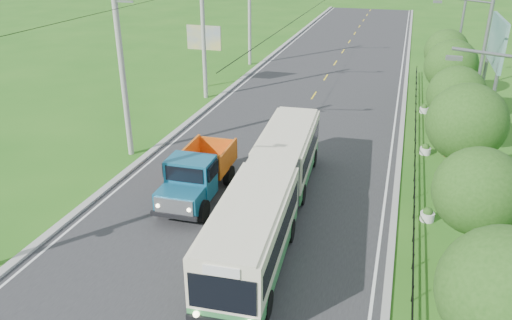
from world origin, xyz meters
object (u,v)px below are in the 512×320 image
at_px(pole_far, 250,13).
at_px(bus, 271,187).
at_px(billboard_left, 204,42).
at_px(dump_truck, 198,172).
at_px(tree_third, 467,126).
at_px(planter_near, 427,215).
at_px(tree_front, 505,296).
at_px(streetlight_far, 458,33).
at_px(tree_fourth, 457,98).
at_px(streetlight_mid, 476,76).
at_px(tree_second, 479,194).
at_px(tree_back, 446,53).
at_px(planter_mid, 425,150).
at_px(billboard_right, 495,49).
at_px(pole_mid, 204,34).
at_px(tree_fifth, 451,68).
at_px(pole_near, 123,70).
at_px(planter_far, 424,109).

xyz_separation_m(pole_far, bus, (10.02, -29.10, -3.33)).
height_order(billboard_left, dump_truck, billboard_left).
xyz_separation_m(tree_third, planter_near, (-1.26, -2.14, -3.70)).
bearing_deg(pole_far, tree_front, -63.82).
height_order(streetlight_far, bus, streetlight_far).
height_order(tree_front, tree_third, tree_third).
xyz_separation_m(tree_front, tree_fourth, (-0.00, 18.00, -0.13)).
height_order(tree_front, streetlight_mid, streetlight_mid).
height_order(tree_second, planter_near, tree_second).
distance_m(tree_back, streetlight_far, 2.37).
bearing_deg(tree_back, planter_mid, -95.91).
relative_size(streetlight_mid, billboard_right, 1.24).
height_order(planter_mid, billboard_right, billboard_right).
bearing_deg(billboard_left, pole_mid, -67.58).
xyz_separation_m(tree_fifth, tree_back, (-0.00, 6.00, -0.20)).
bearing_deg(tree_back, tree_front, -90.00).
bearing_deg(tree_second, pole_far, 120.42).
bearing_deg(planter_mid, billboard_right, 58.34).
height_order(tree_front, dump_truck, tree_front).
distance_m(billboard_left, billboard_right, 22.21).
bearing_deg(billboard_left, billboard_right, -10.40).
distance_m(pole_far, bus, 30.95).
distance_m(pole_near, tree_second, 19.44).
xyz_separation_m(planter_mid, dump_truck, (-10.88, -8.97, 1.13)).
distance_m(tree_front, planter_near, 10.52).
distance_m(pole_far, tree_third, 30.78).
bearing_deg(tree_back, tree_third, -90.00).
height_order(pole_mid, planter_mid, pole_mid).
height_order(tree_fifth, bus, tree_fifth).
height_order(planter_far, dump_truck, dump_truck).
bearing_deg(planter_mid, planter_far, 90.00).
bearing_deg(planter_far, dump_truck, -122.66).
distance_m(tree_front, dump_truck, 15.22).
distance_m(tree_back, billboard_right, 6.82).
height_order(streetlight_mid, planter_mid, streetlight_mid).
bearing_deg(tree_front, pole_mid, 126.09).
xyz_separation_m(streetlight_far, planter_near, (-2.04, -22.00, -4.62)).
bearing_deg(tree_fourth, streetlight_mid, -10.15).
bearing_deg(billboard_right, planter_far, 151.61).
height_order(pole_far, tree_back, pole_far).
distance_m(tree_fourth, dump_truck, 15.33).
bearing_deg(streetlight_far, planter_mid, -98.30).
xyz_separation_m(pole_mid, dump_truck, (5.98, -15.97, -3.68)).
distance_m(pole_near, planter_mid, 18.23).
bearing_deg(planter_near, tree_back, 86.43).
bearing_deg(pole_far, streetlight_far, -14.81).
relative_size(tree_fourth, billboard_right, 0.74).
xyz_separation_m(tree_front, dump_truck, (-12.14, 8.89, -2.31)).
bearing_deg(pole_mid, billboard_left, 112.42).
height_order(pole_near, planter_mid, pole_near).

